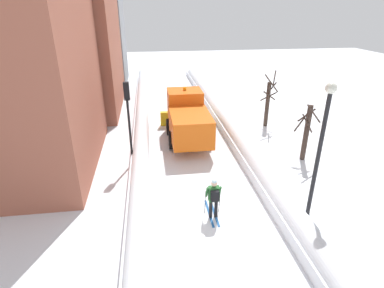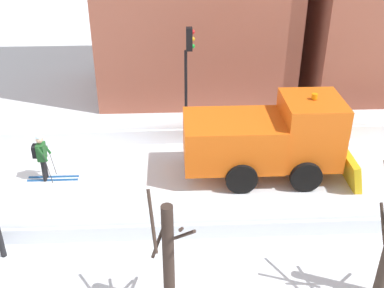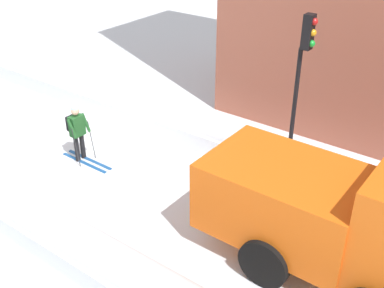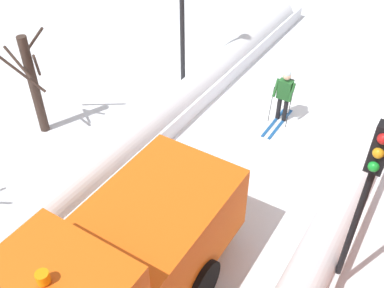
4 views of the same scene
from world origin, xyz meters
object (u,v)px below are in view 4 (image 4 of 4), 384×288
plow_truck (117,271)px  traffic_light_pole (367,188)px  bare_tree_near (33,84)px  skier (285,93)px

plow_truck → traffic_light_pole: traffic_light_pole is taller
bare_tree_near → traffic_light_pole: bearing=174.9°
traffic_light_pole → bare_tree_near: (9.43, -0.84, -1.46)m
traffic_light_pole → bare_tree_near: bearing=-5.1°
skier → bare_tree_near: bare_tree_near is taller
plow_truck → traffic_light_pole: bearing=-141.2°
plow_truck → bare_tree_near: (6.04, -3.57, 0.19)m
plow_truck → bare_tree_near: bearing=-30.5°
skier → traffic_light_pole: (-3.41, 5.25, 2.13)m
bare_tree_near → skier: bearing=-143.8°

